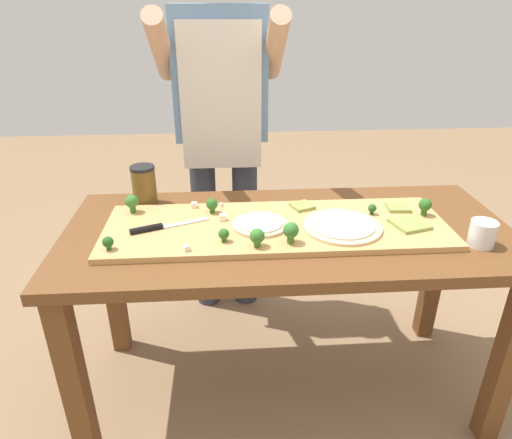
# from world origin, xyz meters

# --- Properties ---
(ground_plane) EXTENTS (8.00, 8.00, 0.00)m
(ground_plane) POSITION_xyz_m (0.00, 0.00, 0.00)
(ground_plane) COLOR #896B4C
(prep_table) EXTENTS (1.56, 0.70, 0.75)m
(prep_table) POSITION_xyz_m (0.00, 0.00, 0.64)
(prep_table) COLOR brown
(prep_table) RESTS_ON ground
(cutting_board) EXTENTS (1.18, 0.39, 0.02)m
(cutting_board) POSITION_xyz_m (-0.04, -0.01, 0.76)
(cutting_board) COLOR tan
(cutting_board) RESTS_ON prep_table
(chefs_knife) EXTENTS (0.26, 0.12, 0.02)m
(chefs_knife) POSITION_xyz_m (-0.44, -0.02, 0.77)
(chefs_knife) COLOR #B7BABF
(chefs_knife) RESTS_ON cutting_board
(pizza_whole_cheese_artichoke) EXTENTS (0.27, 0.27, 0.02)m
(pizza_whole_cheese_artichoke) POSITION_xyz_m (0.18, -0.05, 0.77)
(pizza_whole_cheese_artichoke) COLOR beige
(pizza_whole_cheese_artichoke) RESTS_ON cutting_board
(pizza_whole_white_garlic) EXTENTS (0.19, 0.19, 0.02)m
(pizza_whole_white_garlic) POSITION_xyz_m (-0.10, -0.02, 0.77)
(pizza_whole_white_garlic) COLOR beige
(pizza_whole_white_garlic) RESTS_ON cutting_board
(pizza_slice_near_right) EXTENTS (0.10, 0.10, 0.01)m
(pizza_slice_near_right) POSITION_xyz_m (0.07, 0.12, 0.77)
(pizza_slice_near_right) COLOR #899E4C
(pizza_slice_near_right) RESTS_ON cutting_board
(pizza_slice_center) EXTENTS (0.09, 0.09, 0.01)m
(pizza_slice_center) POSITION_xyz_m (0.42, 0.08, 0.77)
(pizza_slice_center) COLOR #899E4C
(pizza_slice_center) RESTS_ON cutting_board
(pizza_slice_far_right) EXTENTS (0.14, 0.14, 0.01)m
(pizza_slice_far_right) POSITION_xyz_m (0.41, -0.05, 0.77)
(pizza_slice_far_right) COLOR #899E4C
(pizza_slice_far_right) RESTS_ON cutting_board
(broccoli_floret_front_left) EXTENTS (0.05, 0.05, 0.07)m
(broccoli_floret_front_left) POSITION_xyz_m (-0.01, -0.15, 0.81)
(broccoli_floret_front_left) COLOR #3F7220
(broccoli_floret_front_left) RESTS_ON cutting_board
(broccoli_floret_back_left) EXTENTS (0.04, 0.04, 0.04)m
(broccoli_floret_back_left) POSITION_xyz_m (-0.23, -0.12, 0.79)
(broccoli_floret_back_left) COLOR #366618
(broccoli_floret_back_left) RESTS_ON cutting_board
(broccoli_floret_center_right) EXTENTS (0.03, 0.03, 0.04)m
(broccoli_floret_center_right) POSITION_xyz_m (-0.58, -0.15, 0.79)
(broccoli_floret_center_right) COLOR #2C5915
(broccoli_floret_center_right) RESTS_ON cutting_board
(broccoli_floret_center_left) EXTENTS (0.03, 0.03, 0.04)m
(broccoli_floret_center_left) POSITION_xyz_m (0.31, 0.04, 0.79)
(broccoli_floret_center_left) COLOR #2C5915
(broccoli_floret_center_left) RESTS_ON cutting_board
(broccoli_floret_back_right) EXTENTS (0.05, 0.05, 0.06)m
(broccoli_floret_back_right) POSITION_xyz_m (0.49, 0.02, 0.81)
(broccoli_floret_back_right) COLOR #366618
(broccoli_floret_back_right) RESTS_ON cutting_board
(broccoli_floret_front_right) EXTENTS (0.04, 0.04, 0.06)m
(broccoli_floret_front_right) POSITION_xyz_m (-0.27, 0.10, 0.80)
(broccoli_floret_front_right) COLOR #366618
(broccoli_floret_front_right) RESTS_ON cutting_board
(broccoli_floret_back_mid) EXTENTS (0.05, 0.05, 0.06)m
(broccoli_floret_back_mid) POSITION_xyz_m (-0.12, -0.16, 0.80)
(broccoli_floret_back_mid) COLOR #3F7220
(broccoli_floret_back_mid) RESTS_ON cutting_board
(broccoli_floret_front_mid) EXTENTS (0.05, 0.05, 0.07)m
(broccoli_floret_front_mid) POSITION_xyz_m (-0.55, 0.12, 0.81)
(broccoli_floret_front_mid) COLOR #3F7220
(broccoli_floret_front_mid) RESTS_ON cutting_board
(cheese_crumble_a) EXTENTS (0.02, 0.02, 0.02)m
(cheese_crumble_a) POSITION_xyz_m (-0.33, 0.15, 0.78)
(cheese_crumble_a) COLOR white
(cheese_crumble_a) RESTS_ON cutting_board
(cheese_crumble_b) EXTENTS (0.02, 0.02, 0.01)m
(cheese_crumble_b) POSITION_xyz_m (-0.23, 0.15, 0.77)
(cheese_crumble_b) COLOR silver
(cheese_crumble_b) RESTS_ON cutting_board
(cheese_crumble_c) EXTENTS (0.02, 0.02, 0.02)m
(cheese_crumble_c) POSITION_xyz_m (-0.23, 0.03, 0.78)
(cheese_crumble_c) COLOR white
(cheese_crumble_c) RESTS_ON cutting_board
(cheese_crumble_d) EXTENTS (0.02, 0.02, 0.02)m
(cheese_crumble_d) POSITION_xyz_m (-0.34, -0.17, 0.78)
(cheese_crumble_d) COLOR white
(cheese_crumble_d) RESTS_ON cutting_board
(flour_cup) EXTENTS (0.08, 0.08, 0.08)m
(flour_cup) POSITION_xyz_m (0.61, -0.17, 0.78)
(flour_cup) COLOR white
(flour_cup) RESTS_ON prep_table
(sauce_jar) EXTENTS (0.09, 0.09, 0.15)m
(sauce_jar) POSITION_xyz_m (-0.53, 0.24, 0.82)
(sauce_jar) COLOR brown
(sauce_jar) RESTS_ON prep_table
(cook_center) EXTENTS (0.54, 0.39, 1.67)m
(cook_center) POSITION_xyz_m (-0.23, 0.62, 1.00)
(cook_center) COLOR #333847
(cook_center) RESTS_ON ground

